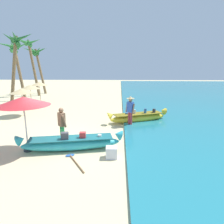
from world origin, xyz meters
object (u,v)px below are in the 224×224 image
object	(u,v)px
person_tourist_customer	(62,123)
palm_tree_far_behind	(30,50)
boat_yellow_midground	(138,117)
person_vendor_hatted	(130,109)
patio_umbrella_large	(23,101)
palm_tree_leaning_seaward	(15,54)
paddle	(74,160)
palm_tree_tall_inland	(16,48)
cooler_box	(111,152)
boat_cyan_foreground	(71,143)
palm_tree_mid_cluster	(37,56)

from	to	relation	value
person_tourist_customer	palm_tree_far_behind	world-z (taller)	palm_tree_far_behind
boat_yellow_midground	person_tourist_customer	distance (m)	5.25
person_vendor_hatted	patio_umbrella_large	bearing A→B (deg)	-139.60
palm_tree_far_behind	patio_umbrella_large	bearing A→B (deg)	-67.89
palm_tree_leaning_seaward	paddle	distance (m)	16.10
person_vendor_hatted	palm_tree_far_behind	size ratio (longest dim) A/B	0.27
palm_tree_tall_inland	cooler_box	xyz separation A→B (m)	(8.32, -10.01, -4.62)
boat_cyan_foreground	person_tourist_customer	world-z (taller)	person_tourist_customer
palm_tree_leaning_seaward	palm_tree_far_behind	bearing A→B (deg)	88.70
palm_tree_far_behind	palm_tree_leaning_seaward	bearing A→B (deg)	-91.30
palm_tree_far_behind	palm_tree_mid_cluster	bearing A→B (deg)	89.75
palm_tree_leaning_seaward	palm_tree_far_behind	distance (m)	3.22
person_vendor_hatted	palm_tree_mid_cluster	size ratio (longest dim) A/B	0.31
boat_yellow_midground	palm_tree_leaning_seaward	world-z (taller)	palm_tree_leaning_seaward
cooler_box	person_tourist_customer	bearing A→B (deg)	146.09
palm_tree_mid_cluster	paddle	xyz separation A→B (m)	(8.32, -17.92, -4.55)
palm_tree_mid_cluster	paddle	world-z (taller)	palm_tree_mid_cluster
boat_yellow_midground	patio_umbrella_large	world-z (taller)	patio_umbrella_large
boat_yellow_midground	palm_tree_far_behind	xyz separation A→B (m)	(-11.17, 10.74, 4.84)
patio_umbrella_large	cooler_box	world-z (taller)	patio_umbrella_large
patio_umbrella_large	paddle	world-z (taller)	patio_umbrella_large
person_vendor_hatted	patio_umbrella_large	world-z (taller)	patio_umbrella_large
boat_cyan_foreground	palm_tree_leaning_seaward	bearing A→B (deg)	124.00
patio_umbrella_large	palm_tree_leaning_seaward	distance (m)	13.91
palm_tree_tall_inland	person_tourist_customer	bearing A→B (deg)	-54.75
boat_cyan_foreground	cooler_box	size ratio (longest dim) A/B	10.07
palm_tree_mid_cluster	palm_tree_far_behind	xyz separation A→B (m)	(-0.01, -1.79, 0.56)
cooler_box	palm_tree_tall_inland	bearing A→B (deg)	128.59
boat_yellow_midground	patio_umbrella_large	distance (m)	6.97
palm_tree_leaning_seaward	boat_yellow_midground	bearing A→B (deg)	-33.99
person_vendor_hatted	palm_tree_far_behind	distance (m)	16.25
person_tourist_customer	palm_tree_mid_cluster	bearing A→B (deg)	114.64
boat_yellow_midground	paddle	distance (m)	6.11
cooler_box	patio_umbrella_large	bearing A→B (deg)	170.54
person_tourist_customer	palm_tree_mid_cluster	world-z (taller)	palm_tree_mid_cluster
palm_tree_far_behind	person_vendor_hatted	bearing A→B (deg)	-47.47
palm_tree_mid_cluster	boat_yellow_midground	bearing A→B (deg)	-48.30
person_vendor_hatted	paddle	xyz separation A→B (m)	(-2.30, -4.56, -0.98)
palm_tree_leaning_seaward	person_tourist_customer	bearing A→B (deg)	-56.23
person_vendor_hatted	palm_tree_leaning_seaward	distance (m)	14.06
person_tourist_customer	patio_umbrella_large	distance (m)	1.92
cooler_box	boat_cyan_foreground	bearing A→B (deg)	156.64
palm_tree_far_behind	cooler_box	xyz separation A→B (m)	(9.71, -15.83, -4.93)
palm_tree_mid_cluster	person_vendor_hatted	bearing A→B (deg)	-51.54
patio_umbrella_large	palm_tree_leaning_seaward	world-z (taller)	palm_tree_leaning_seaward
person_vendor_hatted	boat_cyan_foreground	bearing A→B (deg)	-126.41
person_vendor_hatted	palm_tree_tall_inland	world-z (taller)	palm_tree_tall_inland
patio_umbrella_large	palm_tree_tall_inland	xyz separation A→B (m)	(-4.84, 9.50, 2.76)
boat_cyan_foreground	paddle	size ratio (longest dim) A/B	2.94
palm_tree_tall_inland	patio_umbrella_large	bearing A→B (deg)	-62.99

